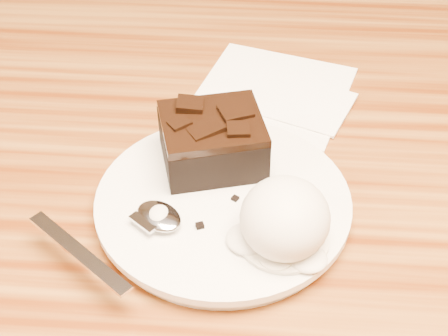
# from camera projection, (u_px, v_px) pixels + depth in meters

# --- Properties ---
(plate) EXTENTS (0.20, 0.20, 0.02)m
(plate) POSITION_uv_depth(u_px,v_px,m) (223.00, 206.00, 0.56)
(plate) COLOR white
(plate) RESTS_ON dining_table
(brownie) EXTENTS (0.10, 0.09, 0.04)m
(brownie) POSITION_uv_depth(u_px,v_px,m) (212.00, 144.00, 0.58)
(brownie) COLOR black
(brownie) RESTS_ON plate
(ice_cream_scoop) EXTENTS (0.07, 0.07, 0.06)m
(ice_cream_scoop) POSITION_uv_depth(u_px,v_px,m) (285.00, 218.00, 0.51)
(ice_cream_scoop) COLOR white
(ice_cream_scoop) RESTS_ON plate
(melt_puddle) EXTENTS (0.07, 0.07, 0.00)m
(melt_puddle) POSITION_uv_depth(u_px,v_px,m) (283.00, 239.00, 0.52)
(melt_puddle) COLOR white
(melt_puddle) RESTS_ON plate
(spoon) EXTENTS (0.14, 0.12, 0.01)m
(spoon) POSITION_uv_depth(u_px,v_px,m) (159.00, 218.00, 0.53)
(spoon) COLOR silver
(spoon) RESTS_ON plate
(napkin) EXTENTS (0.17, 0.17, 0.01)m
(napkin) POSITION_uv_depth(u_px,v_px,m) (272.00, 92.00, 0.69)
(napkin) COLOR white
(napkin) RESTS_ON dining_table
(crumb_a) EXTENTS (0.01, 0.01, 0.00)m
(crumb_a) POSITION_uv_depth(u_px,v_px,m) (200.00, 226.00, 0.53)
(crumb_a) COLOR black
(crumb_a) RESTS_ON plate
(crumb_b) EXTENTS (0.01, 0.01, 0.00)m
(crumb_b) POSITION_uv_depth(u_px,v_px,m) (235.00, 198.00, 0.55)
(crumb_b) COLOR black
(crumb_b) RESTS_ON plate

